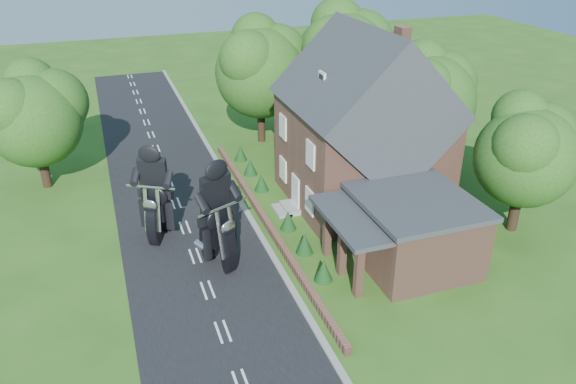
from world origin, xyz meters
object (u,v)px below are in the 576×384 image
object	(u,v)px
garden_wall	(265,220)
annex	(410,229)
motorcycle_follow	(159,225)
house	(363,131)
motorcycle_lead	(219,251)

from	to	relation	value
garden_wall	annex	distance (m)	8.19
garden_wall	motorcycle_follow	bearing A→B (deg)	176.71
house	motorcycle_follow	bearing A→B (deg)	-176.76
motorcycle_follow	house	bearing A→B (deg)	-147.25
annex	motorcycle_lead	distance (m)	9.29
garden_wall	motorcycle_follow	world-z (taller)	motorcycle_follow
annex	motorcycle_follow	world-z (taller)	annex
garden_wall	house	size ratio (longest dim) A/B	2.15
annex	motorcycle_follow	xyz separation A→B (m)	(-11.26, 6.13, -0.97)
house	motorcycle_lead	bearing A→B (deg)	-156.01
house	annex	xyz separation A→B (m)	(-0.62, -6.80, -2.58)
house	annex	distance (m)	7.30
garden_wall	house	xyz separation A→B (m)	(6.19, 1.00, 4.14)
motorcycle_lead	house	bearing A→B (deg)	-180.00
house	motorcycle_lead	world-z (taller)	house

